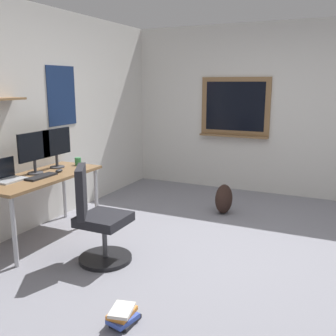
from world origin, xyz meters
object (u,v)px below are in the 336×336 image
office_chair (97,221)px  backpack (224,199)px  laptop (7,175)px  monitor_secondary (56,145)px  desk (41,182)px  monitor_primary (34,150)px  book_stack_on_floor (123,316)px  coffee_mug (78,161)px  computer_mouse (59,171)px  keyboard (41,177)px

office_chair → backpack: (1.90, -0.69, -0.21)m
laptop → monitor_secondary: monitor_secondary is taller
desk → office_chair: size_ratio=1.50×
desk → monitor_primary: 0.36m
monitor_secondary → monitor_primary: bearing=180.0°
book_stack_on_floor → desk: bearing=58.7°
coffee_mug → backpack: bearing=-55.5°
desk → backpack: size_ratio=3.62×
laptop → desk: bearing=-24.7°
desk → laptop: bearing=155.3°
laptop → computer_mouse: (0.53, -0.22, -0.04)m
desk → computer_mouse: bearing=-20.3°
laptop → book_stack_on_floor: bearing=-110.7°
desk → laptop: size_ratio=4.61×
monitor_primary → backpack: bearing=-45.5°
monitor_primary → computer_mouse: bearing=-45.6°
office_chair → monitor_primary: bearing=75.4°
office_chair → coffee_mug: 1.25m
office_chair → book_stack_on_floor: office_chair is taller
laptop → office_chair: bearing=-84.5°
keyboard → book_stack_on_floor: 1.94m
keyboard → monitor_primary: bearing=58.8°
desk → backpack: (1.68, -1.57, -0.45)m
office_chair → book_stack_on_floor: (-0.78, -0.76, -0.35)m
office_chair → monitor_secondary: monitor_secondary is taller
office_chair → laptop: 1.10m
monitor_primary → book_stack_on_floor: monitor_primary is taller
computer_mouse → laptop: bearing=157.0°
office_chair → computer_mouse: bearing=62.0°
coffee_mug → book_stack_on_floor: size_ratio=0.36×
coffee_mug → monitor_primary: bearing=167.6°
keyboard → desk: bearing=47.2°
monitor_primary → book_stack_on_floor: (-1.03, -1.74, -0.93)m
desk → monitor_secondary: size_ratio=3.08×
monitor_secondary → keyboard: bearing=-159.2°
office_chair → monitor_secondary: bearing=58.1°
monitor_primary → backpack: 2.47m
office_chair → book_stack_on_floor: bearing=-135.7°
monitor_primary → monitor_secondary: 0.36m
backpack → book_stack_on_floor: (-2.67, -0.07, -0.14)m
laptop → coffee_mug: (0.94, -0.17, -0.01)m
keyboard → coffee_mug: coffee_mug is taller
coffee_mug → backpack: coffee_mug is taller
monitor_secondary → backpack: 2.25m
office_chair → coffee_mug: bearing=45.8°
office_chair → monitor_primary: (0.26, 0.98, 0.59)m
computer_mouse → backpack: 2.17m
office_chair → computer_mouse: 0.97m
monitor_primary → backpack: size_ratio=1.18×
computer_mouse → coffee_mug: coffee_mug is taller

